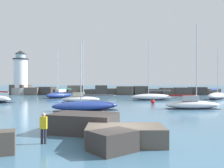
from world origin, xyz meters
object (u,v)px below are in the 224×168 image
sailboat_moored_5 (86,106)px  person_on_rocks (44,126)px  sailboat_moored_0 (152,97)px  sailboat_moored_6 (60,95)px  sailboat_moored_1 (80,99)px  sailboat_moored_3 (217,96)px  mooring_buoy_orange_near (103,114)px  lighthouse (21,76)px  mooring_buoy_far_side (153,102)px  sailboat_moored_2 (192,104)px

sailboat_moored_5 → person_on_rocks: (-0.67, -15.40, 0.35)m
sailboat_moored_0 → sailboat_moored_6: bearing=162.6°
sailboat_moored_1 → sailboat_moored_5: bearing=-79.7°
sailboat_moored_0 → sailboat_moored_3: size_ratio=1.10×
sailboat_moored_6 → sailboat_moored_0: bearing=-17.4°
sailboat_moored_1 → mooring_buoy_orange_near: sailboat_moored_1 is taller
lighthouse → sailboat_moored_0: bearing=-30.9°
sailboat_moored_0 → sailboat_moored_6: sailboat_moored_0 is taller
lighthouse → mooring_buoy_orange_near: 46.57m
sailboat_moored_3 → mooring_buoy_far_side: bearing=-144.1°
sailboat_moored_0 → sailboat_moored_1: sailboat_moored_0 is taller
lighthouse → sailboat_moored_2: 47.09m
person_on_rocks → sailboat_moored_2: bearing=51.9°
sailboat_moored_0 → sailboat_moored_1: bearing=-159.7°
sailboat_moored_1 → sailboat_moored_6: size_ratio=1.08×
sailboat_moored_0 → sailboat_moored_6: (-17.95, 5.64, 0.09)m
lighthouse → sailboat_moored_1: 29.54m
sailboat_moored_1 → sailboat_moored_6: sailboat_moored_1 is taller
sailboat_moored_5 → sailboat_moored_2: bearing=8.1°
sailboat_moored_1 → person_on_rocks: 27.47m
sailboat_moored_2 → sailboat_moored_6: sailboat_moored_2 is taller
lighthouse → person_on_rocks: (19.70, -50.33, -3.86)m
lighthouse → mooring_buoy_far_side: lighthouse is taller
lighthouse → sailboat_moored_3: (43.50, -15.90, -4.12)m
sailboat_moored_3 → mooring_buoy_far_side: size_ratio=11.80×
sailboat_moored_1 → sailboat_moored_3: size_ratio=1.02×
sailboat_moored_0 → sailboat_moored_6: size_ratio=1.16×
sailboat_moored_0 → sailboat_moored_3: (12.88, 2.40, 0.06)m
sailboat_moored_1 → mooring_buoy_far_side: sailboat_moored_1 is taller
sailboat_moored_2 → mooring_buoy_orange_near: size_ratio=12.85×
sailboat_moored_1 → person_on_rocks: sailboat_moored_1 is taller
sailboat_moored_3 → mooring_buoy_far_side: 17.19m
sailboat_moored_2 → mooring_buoy_far_side: sailboat_moored_2 is taller
sailboat_moored_1 → sailboat_moored_0: bearing=20.3°
sailboat_moored_0 → mooring_buoy_far_side: size_ratio=12.99×
lighthouse → sailboat_moored_5: lighthouse is taller
sailboat_moored_1 → sailboat_moored_2: size_ratio=0.97×
sailboat_moored_2 → sailboat_moored_3: 20.01m
sailboat_moored_0 → mooring_buoy_orange_near: sailboat_moored_0 is taller
lighthouse → sailboat_moored_5: 40.65m
sailboat_moored_6 → person_on_rocks: (7.04, -37.66, 0.23)m
sailboat_moored_1 → sailboat_moored_5: sailboat_moored_1 is taller
lighthouse → sailboat_moored_6: (12.66, -12.67, -4.09)m
sailboat_moored_0 → mooring_buoy_far_side: (-1.03, -7.68, -0.29)m
person_on_rocks → mooring_buoy_orange_near: bearing=73.8°
sailboat_moored_1 → mooring_buoy_orange_near: bearing=-76.1°
sailboat_moored_3 → person_on_rocks: (-23.80, -34.43, 0.26)m
sailboat_moored_3 → mooring_buoy_orange_near: (-20.95, -24.60, -0.36)m
lighthouse → mooring_buoy_far_side: size_ratio=13.38×
sailboat_moored_3 → person_on_rocks: 41.85m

